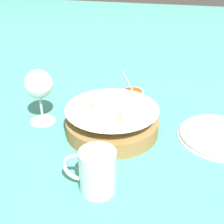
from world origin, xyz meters
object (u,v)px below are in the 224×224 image
at_px(sauce_cup, 132,95).
at_px(beer_mug, 97,173).
at_px(food_basket, 112,122).
at_px(side_plate, 219,136).
at_px(wine_glass, 39,86).

xyz_separation_m(sauce_cup, beer_mug, (0.00, 0.43, 0.03)).
xyz_separation_m(food_basket, side_plate, (-0.29, -0.04, -0.03)).
bearing_deg(wine_glass, side_plate, -177.03).
relative_size(beer_mug, side_plate, 0.53).
distance_m(wine_glass, side_plate, 0.51).
distance_m(food_basket, side_plate, 0.29).
xyz_separation_m(beer_mug, side_plate, (-0.27, -0.26, -0.04)).
height_order(sauce_cup, wine_glass, wine_glass).
bearing_deg(food_basket, side_plate, -172.62).
bearing_deg(side_plate, sauce_cup, -32.08).
bearing_deg(beer_mug, wine_glass, -45.63).
distance_m(food_basket, wine_glass, 0.23).
bearing_deg(beer_mug, sauce_cup, -90.10).
bearing_deg(wine_glass, beer_mug, 134.37).
xyz_separation_m(food_basket, wine_glass, (0.21, -0.01, 0.08)).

